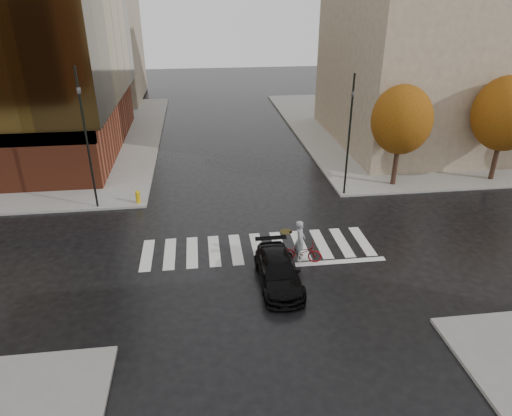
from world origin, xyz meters
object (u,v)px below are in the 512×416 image
(sedan, at_px, (278,271))
(traffic_light_nw, at_px, (85,129))
(fire_hydrant, at_px, (138,196))
(cyclist, at_px, (301,248))
(traffic_light_ne, at_px, (350,128))

(sedan, distance_m, traffic_light_nw, 13.65)
(sedan, height_order, fire_hydrant, sedan)
(cyclist, xyz_separation_m, traffic_light_nw, (-10.75, 7.30, 4.13))
(sedan, distance_m, fire_hydrant, 11.54)
(traffic_light_nw, relative_size, fire_hydrant, 10.13)
(traffic_light_nw, bearing_deg, sedan, 62.23)
(fire_hydrant, bearing_deg, cyclist, -41.84)
(traffic_light_nw, xyz_separation_m, traffic_light_ne, (15.17, -0.00, -0.49))
(traffic_light_nw, xyz_separation_m, fire_hydrant, (2.37, 0.20, -4.28))
(fire_hydrant, bearing_deg, traffic_light_ne, -0.90)
(sedan, height_order, traffic_light_nw, traffic_light_nw)
(traffic_light_ne, bearing_deg, traffic_light_nw, 11.93)
(traffic_light_ne, bearing_deg, fire_hydrant, 11.03)
(sedan, distance_m, cyclist, 2.17)
(cyclist, distance_m, traffic_light_nw, 13.63)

